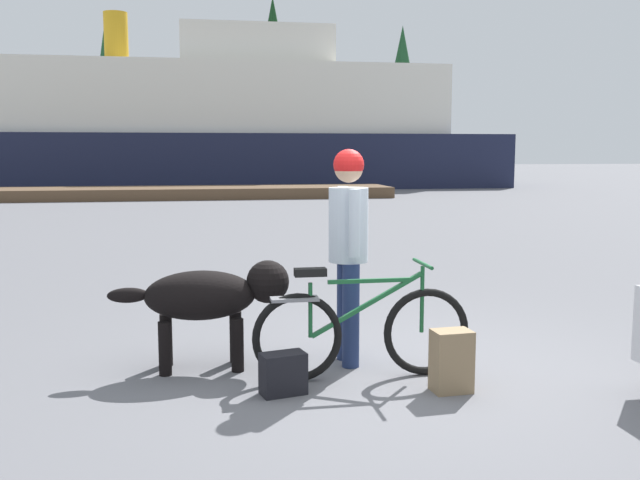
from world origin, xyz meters
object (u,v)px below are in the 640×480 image
(ferry_boat, at_px, (198,129))
(person_cyclist, at_px, (348,235))
(bicycle, at_px, (361,331))
(dog, at_px, (212,296))
(backpack, at_px, (451,361))
(handbag_pannier, at_px, (283,374))

(ferry_boat, bearing_deg, person_cyclist, -87.98)
(ferry_boat, bearing_deg, bicycle, -87.98)
(dog, height_order, backpack, dog)
(bicycle, distance_m, backpack, 0.72)
(backpack, distance_m, ferry_boat, 30.26)
(bicycle, bearing_deg, backpack, -34.85)
(dog, relative_size, backpack, 3.15)
(person_cyclist, relative_size, ferry_boat, 0.06)
(person_cyclist, distance_m, ferry_boat, 29.36)
(backpack, bearing_deg, ferry_boat, 93.10)
(dog, xyz_separation_m, ferry_boat, (0.07, 29.24, 2.20))
(person_cyclist, relative_size, dog, 1.23)
(bicycle, distance_m, person_cyclist, 0.81)
(backpack, xyz_separation_m, handbag_pannier, (-1.22, 0.15, -0.08))
(handbag_pannier, relative_size, ferry_boat, 0.01)
(person_cyclist, xyz_separation_m, backpack, (0.60, -0.82, -0.84))
(person_cyclist, bearing_deg, handbag_pannier, -133.10)
(bicycle, relative_size, person_cyclist, 0.97)
(backpack, height_order, ferry_boat, ferry_boat)
(bicycle, bearing_deg, person_cyclist, 91.89)
(handbag_pannier, height_order, ferry_boat, ferry_boat)
(backpack, relative_size, ferry_boat, 0.02)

